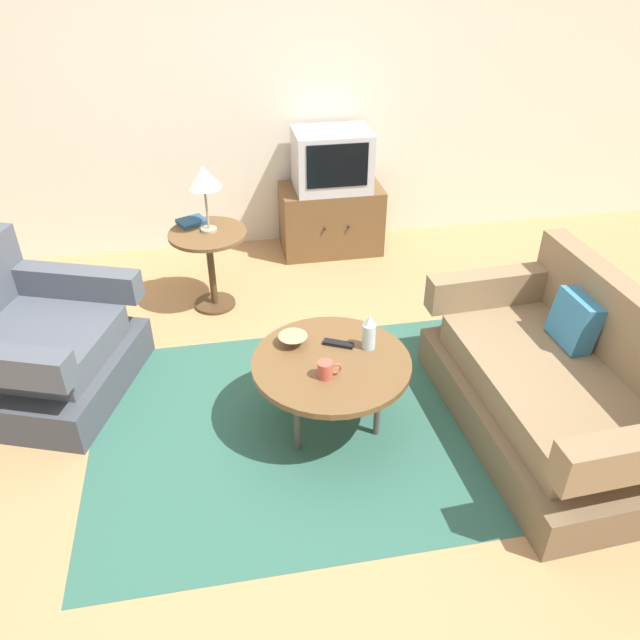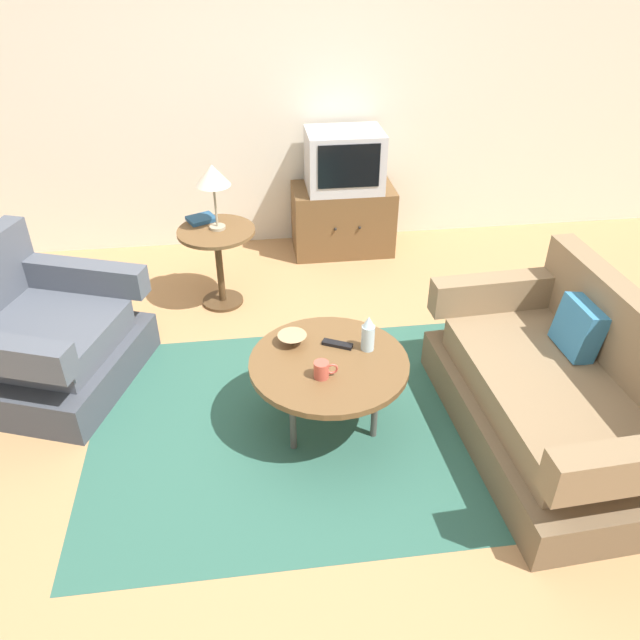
% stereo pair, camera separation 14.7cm
% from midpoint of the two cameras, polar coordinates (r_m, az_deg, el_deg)
% --- Properties ---
extents(ground_plane, '(16.00, 16.00, 0.00)m').
position_cam_midpoint_polar(ground_plane, '(3.63, -0.08, -9.17)').
color(ground_plane, '#AD7F51').
extents(back_wall, '(9.00, 0.12, 2.70)m').
position_cam_midpoint_polar(back_wall, '(5.22, -3.77, 21.16)').
color(back_wall, beige).
rests_on(back_wall, ground).
extents(area_rug, '(2.67, 1.84, 0.00)m').
position_cam_midpoint_polar(area_rug, '(3.61, 1.95, -9.48)').
color(area_rug, '#2D5B4C').
rests_on(area_rug, ground).
extents(armchair, '(1.21, 1.25, 0.85)m').
position_cam_midpoint_polar(armchair, '(4.08, -23.40, -1.80)').
color(armchair, '#3E424B').
rests_on(armchair, ground).
extents(couch, '(0.95, 1.61, 0.85)m').
position_cam_midpoint_polar(couch, '(3.61, 22.17, -6.52)').
color(couch, brown).
rests_on(couch, ground).
extents(coffee_table, '(0.86, 0.86, 0.45)m').
position_cam_midpoint_polar(coffee_table, '(3.34, 2.11, -4.20)').
color(coffee_table, brown).
rests_on(coffee_table, ground).
extents(side_table, '(0.54, 0.54, 0.59)m').
position_cam_midpoint_polar(side_table, '(4.50, -8.41, 6.30)').
color(side_table, brown).
rests_on(side_table, ground).
extents(tv_stand, '(0.83, 0.49, 0.56)m').
position_cam_midpoint_polar(tv_stand, '(5.31, 2.89, 9.20)').
color(tv_stand, brown).
rests_on(tv_stand, ground).
extents(television, '(0.60, 0.45, 0.47)m').
position_cam_midpoint_polar(television, '(5.11, 3.08, 14.40)').
color(television, '#B7B7BC').
rests_on(television, tv_stand).
extents(table_lamp, '(0.23, 0.23, 0.46)m').
position_cam_midpoint_polar(table_lamp, '(4.30, -8.83, 12.81)').
color(table_lamp, '#9E937A').
rests_on(table_lamp, side_table).
extents(vase, '(0.07, 0.07, 0.21)m').
position_cam_midpoint_polar(vase, '(3.36, 5.68, -1.27)').
color(vase, silver).
rests_on(vase, coffee_table).
extents(mug, '(0.13, 0.08, 0.09)m').
position_cam_midpoint_polar(mug, '(3.18, 1.52, -4.60)').
color(mug, '#B74C3D').
rests_on(mug, coffee_table).
extents(bowl, '(0.16, 0.16, 0.06)m').
position_cam_midpoint_polar(bowl, '(3.43, -1.34, -1.79)').
color(bowl, tan).
rests_on(bowl, coffee_table).
extents(tv_remote_dark, '(0.17, 0.12, 0.02)m').
position_cam_midpoint_polar(tv_remote_dark, '(3.43, 2.84, -2.25)').
color(tv_remote_dark, black).
rests_on(tv_remote_dark, coffee_table).
extents(book, '(0.24, 0.22, 0.03)m').
position_cam_midpoint_polar(book, '(4.57, -9.91, 9.11)').
color(book, navy).
rests_on(book, side_table).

